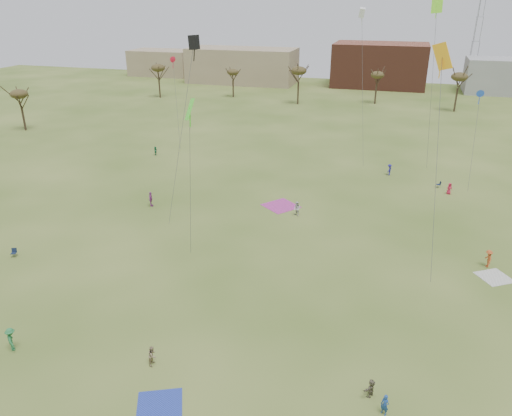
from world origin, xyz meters
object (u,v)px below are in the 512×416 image
(camp_chair_left, at_px, (14,254))
(camp_chair_right, at_px, (438,186))
(flyer_near_right, at_px, (385,405))
(radio_tower, at_px, (480,16))
(flyer_near_center, at_px, (11,339))

(camp_chair_left, relative_size, camp_chair_right, 1.00)
(flyer_near_right, height_order, radio_tower, radio_tower)
(flyer_near_center, distance_m, camp_chair_right, 54.79)
(camp_chair_right, bearing_deg, flyer_near_right, -19.59)
(flyer_near_center, relative_size, radio_tower, 0.05)
(camp_chair_left, distance_m, camp_chair_right, 53.31)
(flyer_near_right, xyz_separation_m, radio_tower, (16.56, 129.85, 18.47))
(flyer_near_center, relative_size, camp_chair_right, 2.16)
(camp_chair_right, distance_m, radio_tower, 89.67)
(flyer_near_center, distance_m, flyer_near_right, 26.89)
(radio_tower, bearing_deg, camp_chair_left, -114.10)
(camp_chair_right, bearing_deg, flyer_near_center, -48.49)
(flyer_near_center, relative_size, camp_chair_left, 2.16)
(flyer_near_right, distance_m, radio_tower, 132.20)
(camp_chair_right, height_order, radio_tower, radio_tower)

